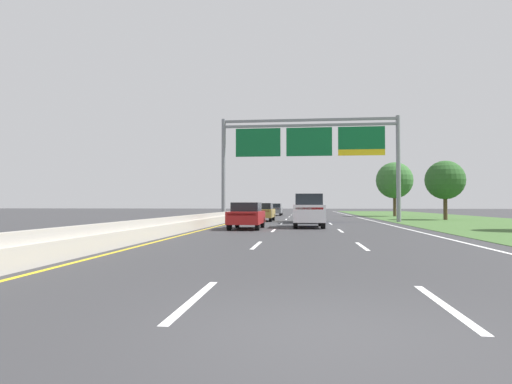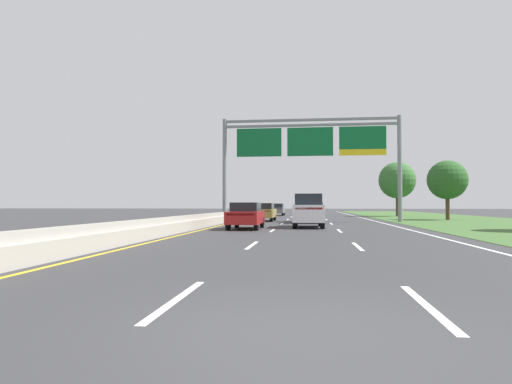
# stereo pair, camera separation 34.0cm
# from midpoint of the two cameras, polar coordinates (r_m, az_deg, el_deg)

# --- Properties ---
(ground_plane) EXTENTS (220.00, 220.00, 0.00)m
(ground_plane) POSITION_cam_midpoint_polar(r_m,az_deg,el_deg) (40.13, 6.87, -3.69)
(ground_plane) COLOR #333335
(lane_striping) EXTENTS (11.96, 106.00, 0.01)m
(lane_striping) POSITION_cam_midpoint_polar(r_m,az_deg,el_deg) (39.67, 6.87, -3.71)
(lane_striping) COLOR white
(lane_striping) RESTS_ON ground
(grass_verge_right) EXTENTS (14.00, 110.00, 0.02)m
(grass_verge_right) POSITION_cam_midpoint_polar(r_m,az_deg,el_deg) (42.48, 26.07, -3.41)
(grass_verge_right) COLOR #3D602D
(grass_verge_right) RESTS_ON ground
(median_barrier_concrete) EXTENTS (0.60, 110.00, 0.85)m
(median_barrier_concrete) POSITION_cam_midpoint_polar(r_m,az_deg,el_deg) (40.66, -2.49, -3.18)
(median_barrier_concrete) COLOR #A8A399
(median_barrier_concrete) RESTS_ON ground
(overhead_sign_gantry) EXTENTS (15.06, 0.42, 8.85)m
(overhead_sign_gantry) POSITION_cam_midpoint_polar(r_m,az_deg,el_deg) (37.53, 7.30, 5.84)
(overhead_sign_gantry) COLOR gray
(overhead_sign_gantry) RESTS_ON ground
(pickup_truck_blue) EXTENTS (2.04, 5.42, 2.20)m
(pickup_truck_blue) POSITION_cam_midpoint_polar(r_m,az_deg,el_deg) (35.90, 7.17, -2.22)
(pickup_truck_blue) COLOR navy
(pickup_truck_blue) RESTS_ON ground
(car_red_left_lane_sedan) EXTENTS (1.83, 4.40, 1.57)m
(car_red_left_lane_sedan) POSITION_cam_midpoint_polar(r_m,az_deg,el_deg) (26.14, -0.94, -3.03)
(car_red_left_lane_sedan) COLOR maroon
(car_red_left_lane_sedan) RESTS_ON ground
(car_grey_left_lane_sedan) EXTENTS (1.86, 4.42, 1.57)m
(car_grey_left_lane_sedan) POSITION_cam_midpoint_polar(r_m,az_deg,el_deg) (57.38, 2.94, -2.26)
(car_grey_left_lane_sedan) COLOR slate
(car_grey_left_lane_sedan) RESTS_ON ground
(car_white_centre_lane_suv) EXTENTS (1.96, 4.72, 2.11)m
(car_white_centre_lane_suv) POSITION_cam_midpoint_polar(r_m,az_deg,el_deg) (28.04, 7.14, -2.35)
(car_white_centre_lane_suv) COLOR silver
(car_white_centre_lane_suv) RESTS_ON ground
(car_gold_left_lane_sedan) EXTENTS (1.88, 4.43, 1.57)m
(car_gold_left_lane_sedan) POSITION_cam_midpoint_polar(r_m,az_deg,el_deg) (38.38, 1.30, -2.58)
(car_gold_left_lane_sedan) COLOR #A38438
(car_gold_left_lane_sedan) RESTS_ON ground
(roadside_tree_mid) EXTENTS (3.64, 3.64, 5.57)m
(roadside_tree_mid) POSITION_cam_midpoint_polar(r_m,az_deg,el_deg) (44.75, 23.79, 1.44)
(roadside_tree_mid) COLOR #4C3823
(roadside_tree_mid) RESTS_ON ground
(roadside_tree_far) EXTENTS (4.42, 4.42, 6.61)m
(roadside_tree_far) POSITION_cam_midpoint_polar(r_m,az_deg,el_deg) (56.05, 18.02, 1.46)
(roadside_tree_far) COLOR #4C3823
(roadside_tree_far) RESTS_ON ground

